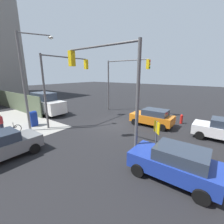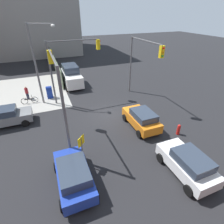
{
  "view_description": "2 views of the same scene",
  "coord_description": "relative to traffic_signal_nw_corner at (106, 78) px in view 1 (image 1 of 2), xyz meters",
  "views": [
    {
      "loc": [
        -8.02,
        11.41,
        4.85
      ],
      "look_at": [
        0.37,
        0.21,
        1.28
      ],
      "focal_mm": 24.0,
      "sensor_mm": 36.0,
      "label": 1
    },
    {
      "loc": [
        -13.74,
        5.19,
        8.94
      ],
      "look_at": [
        -0.71,
        -0.04,
        0.7
      ],
      "focal_mm": 28.0,
      "sensor_mm": 36.0,
      "label": 2
    }
  ],
  "objects": [
    {
      "name": "street_lamp_corner",
      "position": [
        7.47,
        0.97,
        0.07
      ],
      "size": [
        1.5,
        2.4,
        8.0
      ],
      "color": "slate",
      "rests_on": "ground"
    },
    {
      "name": "hatchback_white",
      "position": [
        -5.96,
        -6.43,
        -3.79
      ],
      "size": [
        3.88,
        2.02,
        1.62
      ],
      "color": "white",
      "rests_on": "ground"
    },
    {
      "name": "hatchback_blue",
      "position": [
        -4.22,
        0.2,
        -3.78
      ],
      "size": [
        3.96,
        2.02,
        1.62
      ],
      "color": "#1E389E",
      "rests_on": "ground"
    },
    {
      "name": "ground_plane",
      "position": [
        2.44,
        -4.5,
        -4.63
      ],
      "size": [
        120.0,
        120.0,
        0.0
      ],
      "primitive_type": "plane",
      "color": "black"
    },
    {
      "name": "traffic_signal_nw_corner",
      "position": [
        0.0,
        0.0,
        0.0
      ],
      "size": [
        5.41,
        0.36,
        6.5
      ],
      "color": "#59595B",
      "rests_on": "ground"
    },
    {
      "name": "traffic_signal_ne_corner",
      "position": [
        6.94,
        -2.07,
        0.0
      ],
      "size": [
        0.36,
        5.44,
        6.5
      ],
      "color": "#59595B",
      "rests_on": "ground"
    },
    {
      "name": "pedestrian_crossing",
      "position": [
        9.24,
        2.9,
        -3.83
      ],
      "size": [
        0.36,
        0.36,
        1.54
      ],
      "rotation": [
        0.0,
        0.0,
        5.31
      ],
      "color": "maroon",
      "rests_on": "ground"
    },
    {
      "name": "bicycle_leaning_on_fence",
      "position": [
        8.04,
        2.7,
        -4.28
      ],
      "size": [
        0.05,
        1.75,
        0.97
      ],
      "color": "black",
      "rests_on": "ground"
    },
    {
      "name": "sedan_orange",
      "position": [
        -0.47,
        -6.41,
        -3.78
      ],
      "size": [
        3.94,
        2.02,
        1.62
      ],
      "color": "orange",
      "rests_on": "ground"
    },
    {
      "name": "warning_sign_two_way",
      "position": [
        -2.96,
        -0.63,
        -2.99
      ],
      "size": [
        0.48,
        0.48,
        2.4
      ],
      "color": "#4C4C4C",
      "rests_on": "ground"
    },
    {
      "name": "van_white_delivery",
      "position": [
        11.85,
        -2.7,
        -3.35
      ],
      "size": [
        5.4,
        2.32,
        2.62
      ],
      "color": "white",
      "rests_on": "ground"
    },
    {
      "name": "traffic_signal_se_corner",
      "position": [
        4.69,
        -9.0,
        0.03
      ],
      "size": [
        5.85,
        0.36,
        6.5
      ],
      "color": "#59595B",
      "rests_on": "ground"
    },
    {
      "name": "construction_fence",
      "position": [
        20.17,
        -1.3,
        -3.43
      ],
      "size": [
        19.46,
        0.12,
        2.4
      ],
      "primitive_type": "cube",
      "color": "#56664C",
      "rests_on": "ground"
    },
    {
      "name": "mailbox_blue",
      "position": [
        8.64,
        0.5,
        -3.86
      ],
      "size": [
        0.56,
        0.64,
        1.43
      ],
      "color": "navy",
      "rests_on": "ground"
    },
    {
      "name": "fire_hydrant",
      "position": [
        -2.56,
        -8.7,
        -4.14
      ],
      "size": [
        0.26,
        0.26,
        0.94
      ],
      "color": "red",
      "rests_on": "ground"
    },
    {
      "name": "hatchback_gray",
      "position": [
        4.27,
        4.48,
        -3.78
      ],
      "size": [
        2.02,
        4.04,
        1.62
      ],
      "color": "slate",
      "rests_on": "ground"
    }
  ]
}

